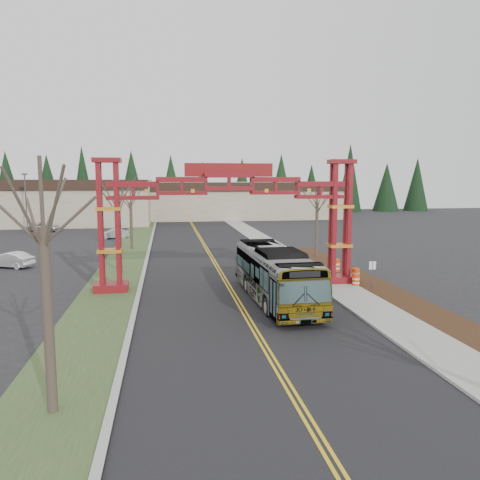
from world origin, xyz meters
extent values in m
plane|color=black|center=(0.00, 0.00, 0.00)|extent=(200.00, 200.00, 0.00)
cube|color=black|center=(0.00, 25.00, 0.01)|extent=(12.00, 110.00, 0.02)
cube|color=gold|center=(-0.12, 25.00, 0.03)|extent=(0.12, 100.00, 0.01)
cube|color=gold|center=(0.12, 25.00, 0.03)|extent=(0.12, 100.00, 0.01)
cube|color=#A3A39E|center=(6.15, 25.00, 0.07)|extent=(0.30, 110.00, 0.15)
cube|color=gray|center=(7.60, 25.00, 0.08)|extent=(2.60, 110.00, 0.14)
cube|color=black|center=(10.20, 10.00, 0.06)|extent=(2.60, 50.00, 0.12)
cube|color=#314924|center=(-8.00, 25.00, 0.04)|extent=(4.00, 110.00, 0.08)
cube|color=#A3A39E|center=(-6.15, 25.00, 0.07)|extent=(0.30, 110.00, 0.15)
cube|color=maroon|center=(-8.00, 18.00, 0.30)|extent=(2.20, 1.60, 0.60)
cube|color=maroon|center=(-8.55, 17.65, 4.60)|extent=(0.28, 0.28, 8.00)
cube|color=maroon|center=(-7.45, 17.65, 4.60)|extent=(0.28, 0.28, 8.00)
cube|color=maroon|center=(-8.55, 18.35, 4.60)|extent=(0.28, 0.28, 8.00)
cube|color=maroon|center=(-7.45, 18.35, 4.60)|extent=(0.28, 0.28, 8.00)
cube|color=orange|center=(-8.00, 18.00, 2.80)|extent=(1.60, 1.10, 0.22)
cube|color=orange|center=(-8.00, 18.00, 5.60)|extent=(1.60, 1.10, 0.22)
cube|color=maroon|center=(-8.00, 18.00, 8.75)|extent=(1.80, 1.20, 0.30)
cube|color=maroon|center=(8.00, 18.00, 0.30)|extent=(2.20, 1.60, 0.60)
cube|color=maroon|center=(7.45, 17.65, 4.60)|extent=(0.28, 0.28, 8.00)
cube|color=maroon|center=(8.55, 17.65, 4.60)|extent=(0.28, 0.28, 8.00)
cube|color=maroon|center=(7.45, 18.35, 4.60)|extent=(0.28, 0.28, 8.00)
cube|color=maroon|center=(8.55, 18.35, 4.60)|extent=(0.28, 0.28, 8.00)
cube|color=orange|center=(8.00, 18.00, 2.80)|extent=(1.60, 1.10, 0.22)
cube|color=orange|center=(8.00, 18.00, 5.60)|extent=(1.60, 1.10, 0.22)
cube|color=maroon|center=(8.00, 18.00, 8.75)|extent=(1.80, 1.20, 0.30)
cube|color=maroon|center=(0.00, 18.00, 7.50)|extent=(16.00, 0.90, 1.00)
cube|color=maroon|center=(0.00, 18.00, 6.60)|extent=(16.00, 0.90, 0.60)
cube|color=maroon|center=(0.00, 18.00, 8.15)|extent=(6.00, 0.25, 0.90)
cube|color=gray|center=(-30.00, 72.00, 3.75)|extent=(46.00, 22.00, 7.50)
cube|color=gray|center=(10.00, 80.00, 3.50)|extent=(38.00, 20.00, 7.00)
cube|color=black|center=(10.00, 69.90, 6.20)|extent=(38.00, 0.40, 1.60)
cone|color=black|center=(-38.00, 92.00, 6.50)|extent=(5.60, 5.60, 13.00)
cylinder|color=#382D26|center=(-38.00, 92.00, 0.80)|extent=(0.80, 0.80, 1.60)
cone|color=black|center=(-29.50, 92.00, 6.50)|extent=(5.60, 5.60, 13.00)
cylinder|color=#382D26|center=(-29.50, 92.00, 0.80)|extent=(0.80, 0.80, 1.60)
cone|color=black|center=(-21.00, 92.00, 6.50)|extent=(5.60, 5.60, 13.00)
cylinder|color=#382D26|center=(-21.00, 92.00, 0.80)|extent=(0.80, 0.80, 1.60)
cone|color=black|center=(-12.50, 92.00, 6.50)|extent=(5.60, 5.60, 13.00)
cylinder|color=#382D26|center=(-12.50, 92.00, 0.80)|extent=(0.80, 0.80, 1.60)
cone|color=black|center=(-4.00, 92.00, 6.50)|extent=(5.60, 5.60, 13.00)
cylinder|color=#382D26|center=(-4.00, 92.00, 0.80)|extent=(0.80, 0.80, 1.60)
cone|color=black|center=(4.50, 92.00, 6.50)|extent=(5.60, 5.60, 13.00)
cylinder|color=#382D26|center=(4.50, 92.00, 0.80)|extent=(0.80, 0.80, 1.60)
cone|color=black|center=(13.00, 92.00, 6.50)|extent=(5.60, 5.60, 13.00)
cylinder|color=#382D26|center=(13.00, 92.00, 0.80)|extent=(0.80, 0.80, 1.60)
cone|color=black|center=(21.50, 92.00, 6.50)|extent=(5.60, 5.60, 13.00)
cylinder|color=#382D26|center=(21.50, 92.00, 0.80)|extent=(0.80, 0.80, 1.60)
cone|color=black|center=(30.00, 92.00, 6.50)|extent=(5.60, 5.60, 13.00)
cylinder|color=#382D26|center=(30.00, 92.00, 0.80)|extent=(0.80, 0.80, 1.60)
cone|color=black|center=(38.50, 92.00, 6.50)|extent=(5.60, 5.60, 13.00)
cylinder|color=#382D26|center=(38.50, 92.00, 0.80)|extent=(0.80, 0.80, 1.60)
cone|color=black|center=(47.00, 92.00, 6.50)|extent=(5.60, 5.60, 13.00)
cylinder|color=#382D26|center=(47.00, 92.00, 0.80)|extent=(0.80, 0.80, 1.60)
cone|color=black|center=(55.50, 92.00, 6.50)|extent=(5.60, 5.60, 13.00)
cylinder|color=#382D26|center=(55.50, 92.00, 0.80)|extent=(0.80, 0.80, 1.60)
imported|color=#98999F|center=(2.32, 14.00, 1.68)|extent=(3.17, 12.12, 3.35)
imported|color=#A5A8AD|center=(3.72, 26.51, 0.71)|extent=(1.94, 4.42, 1.41)
imported|color=white|center=(-17.57, 28.31, 0.68)|extent=(4.34, 3.02, 1.36)
imported|color=#BABCC2|center=(-11.00, 47.48, 0.62)|extent=(3.99, 2.21, 1.24)
imported|color=silver|center=(-21.94, 57.59, 0.65)|extent=(4.90, 2.67, 1.30)
cylinder|color=#382D26|center=(-8.00, 1.31, 3.03)|extent=(0.33, 0.33, 6.05)
cylinder|color=#382D26|center=(-8.00, 1.31, 7.08)|extent=(0.12, 0.12, 2.26)
cylinder|color=#382D26|center=(-8.00, 24.57, 2.82)|extent=(0.30, 0.30, 5.64)
cylinder|color=#382D26|center=(-8.00, 24.57, 6.59)|extent=(0.11, 0.11, 2.09)
cylinder|color=#382D26|center=(-8.00, 37.48, 2.56)|extent=(0.31, 0.31, 5.12)
cylinder|color=#382D26|center=(-8.00, 37.48, 6.08)|extent=(0.12, 0.12, 2.11)
cylinder|color=#382D26|center=(10.00, 29.25, 2.67)|extent=(0.30, 0.30, 5.34)
cylinder|color=#382D26|center=(10.00, 29.25, 6.27)|extent=(0.11, 0.11, 2.05)
cylinder|color=#3F3F44|center=(-23.83, 56.38, 4.09)|extent=(0.18, 0.18, 8.18)
cube|color=#3F3F44|center=(-23.83, 56.38, 8.27)|extent=(0.73, 0.36, 0.23)
cylinder|color=#3F3F44|center=(9.47, 15.63, 1.00)|extent=(0.05, 0.05, 2.00)
cube|color=white|center=(9.47, 15.63, 1.73)|extent=(0.46, 0.10, 0.55)
cylinder|color=#E03F0C|center=(8.78, 16.72, 0.47)|extent=(0.49, 0.49, 0.94)
cylinder|color=white|center=(8.78, 16.72, 0.61)|extent=(0.51, 0.51, 0.11)
cylinder|color=white|center=(8.78, 16.72, 0.33)|extent=(0.51, 0.51, 0.11)
cylinder|color=#E03F0C|center=(9.41, 18.24, 0.52)|extent=(0.54, 0.54, 1.04)
cylinder|color=white|center=(9.41, 18.24, 0.67)|extent=(0.56, 0.56, 0.12)
cylinder|color=white|center=(9.41, 18.24, 0.36)|extent=(0.56, 0.56, 0.12)
cylinder|color=#E03F0C|center=(9.25, 21.86, 0.56)|extent=(0.58, 0.58, 1.11)
cylinder|color=white|center=(9.25, 21.86, 0.72)|extent=(0.60, 0.60, 0.13)
cylinder|color=white|center=(9.25, 21.86, 0.39)|extent=(0.60, 0.60, 0.13)
camera|label=1|loc=(-4.26, -13.71, 7.49)|focal=35.00mm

